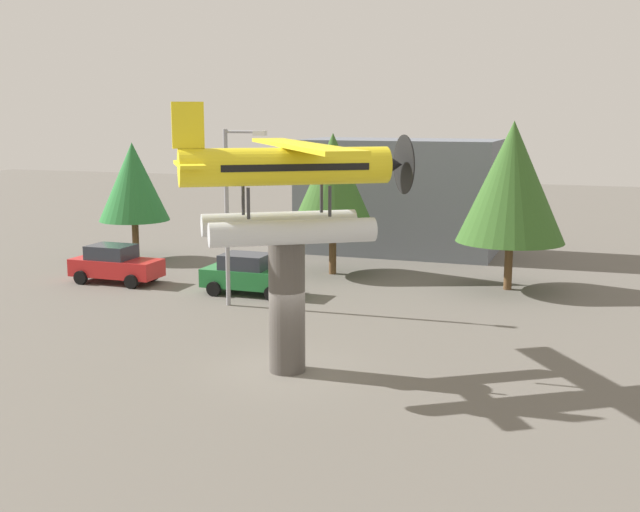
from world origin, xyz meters
TOP-DOWN VIEW (x-y plane):
  - ground_plane at (0.00, 0.00)m, footprint 140.00×140.00m
  - display_pedestal at (0.00, 0.00)m, footprint 1.10×1.10m
  - floatplane_monument at (0.11, 0.07)m, footprint 7.06×9.28m
  - car_near_red at (-12.30, 9.27)m, footprint 4.20×2.02m
  - car_mid_green at (-5.43, 9.18)m, footprint 4.20×2.02m
  - streetlight_primary at (-5.18, 7.01)m, footprint 1.84×0.28m
  - storefront_building at (-1.94, 22.00)m, footprint 10.85×5.63m
  - tree_west at (-14.75, 14.86)m, footprint 3.74×3.74m
  - tree_east at (-3.43, 14.58)m, footprint 4.30×4.30m
  - tree_center_back at (5.08, 13.86)m, footprint 4.77×4.77m

SIDE VIEW (x-z plane):
  - ground_plane at x=0.00m, z-range 0.00..0.00m
  - car_near_red at x=-12.30m, z-range 0.00..1.76m
  - car_mid_green at x=-5.43m, z-range 0.00..1.76m
  - display_pedestal at x=0.00m, z-range 0.00..4.08m
  - storefront_building at x=-1.94m, z-range 0.00..6.34m
  - tree_west at x=-14.75m, z-range 1.04..7.31m
  - streetlight_primary at x=-5.18m, z-range 0.62..7.78m
  - tree_east at x=-3.43m, z-range 1.03..7.89m
  - tree_center_back at x=5.08m, z-range 1.07..8.54m
  - floatplane_monument at x=0.11m, z-range 3.75..7.75m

